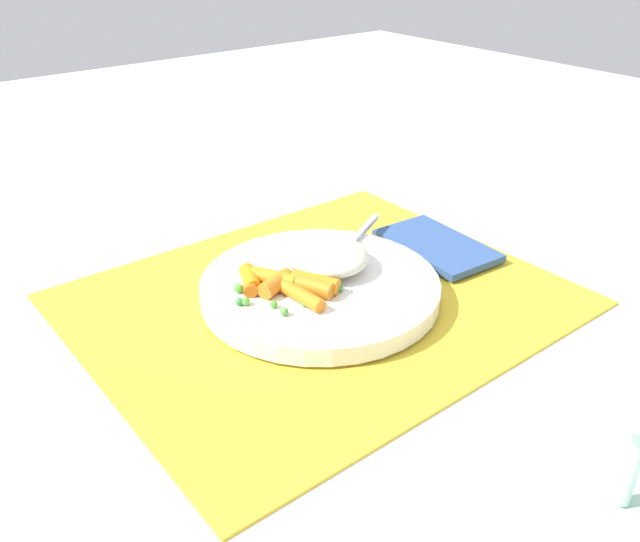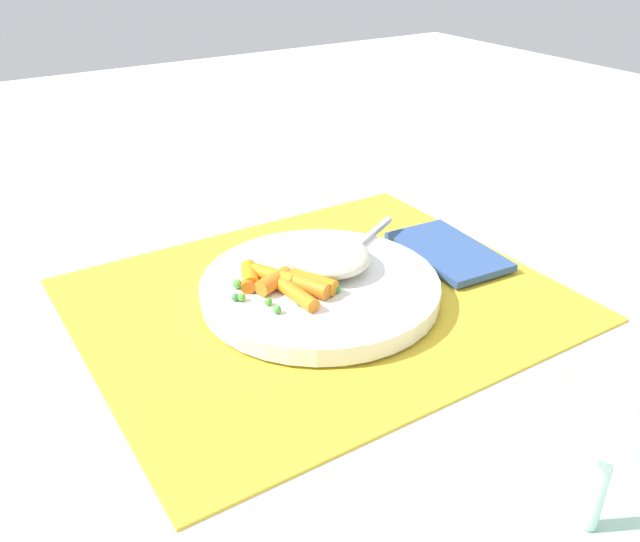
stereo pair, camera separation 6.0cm
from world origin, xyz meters
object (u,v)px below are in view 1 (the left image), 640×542
(rice_mound, at_px, (325,254))
(carrot_portion, at_px, (285,284))
(plate, at_px, (320,288))
(fork, at_px, (337,259))
(napkin, at_px, (436,245))

(rice_mound, height_order, carrot_portion, rice_mound)
(plate, height_order, carrot_portion, carrot_portion)
(rice_mound, distance_m, carrot_portion, 0.06)
(plate, distance_m, fork, 0.04)
(plate, bearing_deg, carrot_portion, -6.00)
(napkin, bearing_deg, rice_mound, -6.85)
(rice_mound, distance_m, napkin, 0.15)
(fork, relative_size, napkin, 1.34)
(plate, relative_size, rice_mound, 2.52)
(plate, distance_m, carrot_portion, 0.04)
(plate, relative_size, carrot_portion, 2.31)
(rice_mound, xyz_separation_m, fork, (-0.02, -0.00, -0.01))
(plate, distance_m, rice_mound, 0.04)
(carrot_portion, relative_size, napkin, 0.77)
(plate, xyz_separation_m, carrot_portion, (0.04, -0.00, 0.02))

